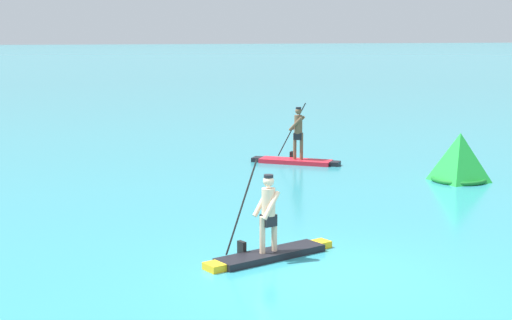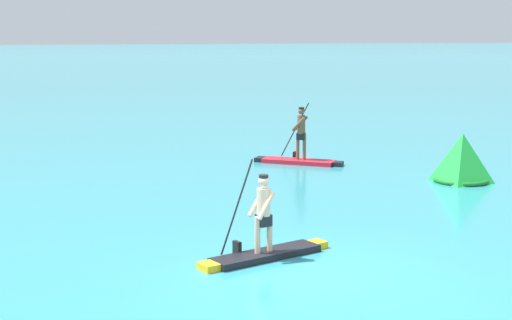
# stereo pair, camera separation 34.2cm
# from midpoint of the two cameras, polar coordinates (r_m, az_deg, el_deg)

# --- Properties ---
(ground) EXTENTS (440.00, 440.00, 0.00)m
(ground) POSITION_cam_midpoint_polar(r_m,az_deg,el_deg) (13.87, 3.84, -8.59)
(ground) COLOR teal
(paddleboarder_mid_center) EXTENTS (2.78, 1.44, 1.88)m
(paddleboarder_mid_center) POSITION_cam_midpoint_polar(r_m,az_deg,el_deg) (14.87, 0.27, -5.92)
(paddleboarder_mid_center) COLOR black
(paddleboarder_mid_center) RESTS_ON ground
(paddleboarder_far_right) EXTENTS (2.69, 1.97, 1.95)m
(paddleboarder_far_right) POSITION_cam_midpoint_polar(r_m,az_deg,el_deg) (25.34, 2.54, 0.54)
(paddleboarder_far_right) COLOR red
(paddleboarder_far_right) RESTS_ON ground
(race_marker_buoy) EXTENTS (1.84, 1.84, 1.40)m
(race_marker_buoy) POSITION_cam_midpoint_polar(r_m,az_deg,el_deg) (23.04, 14.24, 0.04)
(race_marker_buoy) COLOR green
(race_marker_buoy) RESTS_ON ground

